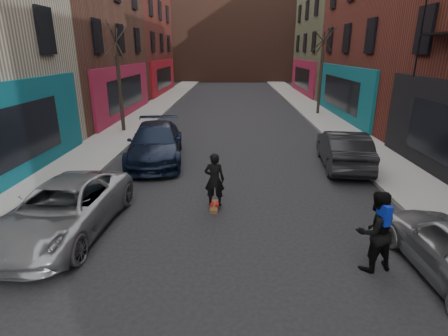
# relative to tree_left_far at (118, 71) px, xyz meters

# --- Properties ---
(sidewalk_left) EXTENTS (2.50, 84.00, 0.13)m
(sidewalk_left) POSITION_rel_tree_left_far_xyz_m (-0.05, 12.00, -3.31)
(sidewalk_left) COLOR gray
(sidewalk_left) RESTS_ON ground
(sidewalk_right) EXTENTS (2.50, 84.00, 0.13)m
(sidewalk_right) POSITION_rel_tree_left_far_xyz_m (12.45, 12.00, -3.31)
(sidewalk_right) COLOR gray
(sidewalk_right) RESTS_ON ground
(building_far) EXTENTS (40.00, 10.00, 14.00)m
(building_far) POSITION_rel_tree_left_far_xyz_m (6.20, 38.00, 3.62)
(building_far) COLOR #47281E
(building_far) RESTS_ON ground
(tree_left_far) EXTENTS (2.00, 2.00, 6.50)m
(tree_left_far) POSITION_rel_tree_left_far_xyz_m (0.00, 0.00, 0.00)
(tree_left_far) COLOR black
(tree_left_far) RESTS_ON sidewalk_left
(tree_right_far) EXTENTS (2.00, 2.00, 6.80)m
(tree_right_far) POSITION_rel_tree_left_far_xyz_m (12.40, 6.00, 0.15)
(tree_right_far) COLOR black
(tree_right_far) RESTS_ON sidewalk_right
(parked_left_far) EXTENTS (2.49, 4.88, 1.32)m
(parked_left_far) POSITION_rel_tree_left_far_xyz_m (1.98, -11.55, -2.72)
(parked_left_far) COLOR gray
(parked_left_far) RESTS_ON ground
(parked_left_end) EXTENTS (2.82, 5.53, 1.54)m
(parked_left_end) POSITION_rel_tree_left_far_xyz_m (3.00, -5.33, -2.61)
(parked_left_end) COLOR black
(parked_left_end) RESTS_ON ground
(parked_right_end) EXTENTS (2.00, 4.58, 1.47)m
(parked_right_end) POSITION_rel_tree_left_far_xyz_m (10.64, -5.95, -2.65)
(parked_right_end) COLOR black
(parked_right_end) RESTS_ON ground
(skateboard) EXTENTS (0.26, 0.81, 0.10)m
(skateboard) POSITION_rel_tree_left_far_xyz_m (5.71, -10.00, -3.33)
(skateboard) COLOR brown
(skateboard) RESTS_ON ground
(skateboarder) EXTENTS (0.60, 0.41, 1.60)m
(skateboarder) POSITION_rel_tree_left_far_xyz_m (5.71, -10.00, -2.48)
(skateboarder) COLOR black
(skateboarder) RESTS_ON skateboard
(pedestrian) EXTENTS (1.02, 0.89, 1.78)m
(pedestrian) POSITION_rel_tree_left_far_xyz_m (9.20, -12.94, -2.48)
(pedestrian) COLOR black
(pedestrian) RESTS_ON ground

